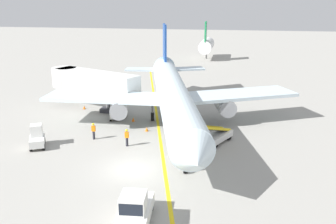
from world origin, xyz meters
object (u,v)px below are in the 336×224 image
at_px(pushback_tug, 135,208).
at_px(safety_cone_nose_right, 84,107).
at_px(baggage_tug_near_wing, 37,137).
at_px(jet_bridge, 88,81).
at_px(airliner, 173,95).
at_px(safety_cone_nose_left, 133,119).
at_px(baggage_tug_by_cargo_door, 115,111).
at_px(safety_cone_wingtip_left, 147,129).
at_px(belt_loader_forward_hold, 216,135).
at_px(ground_crew_wing_walker, 94,131).
at_px(ground_crew_marshaller, 127,137).

xyz_separation_m(pushback_tug, safety_cone_nose_right, (-13.08, 22.69, -0.77)).
bearing_deg(baggage_tug_near_wing, jet_bridge, 90.68).
bearing_deg(jet_bridge, safety_cone_nose_right, -133.03).
bearing_deg(safety_cone_nose_right, pushback_tug, -60.03).
xyz_separation_m(airliner, pushback_tug, (0.98, -18.94, -2.42)).
bearing_deg(safety_cone_nose_left, baggage_tug_by_cargo_door, 163.32).
height_order(safety_cone_nose_left, safety_cone_wingtip_left, same).
bearing_deg(safety_cone_nose_left, pushback_tug, -73.71).
distance_m(safety_cone_nose_left, safety_cone_nose_right, 8.31).
bearing_deg(jet_bridge, safety_cone_nose_left, -30.97).
bearing_deg(airliner, jet_bridge, 159.40).
xyz_separation_m(jet_bridge, belt_loader_forward_hold, (16.66, -9.01, -2.77)).
distance_m(jet_bridge, belt_loader_forward_hold, 19.14).
bearing_deg(ground_crew_wing_walker, pushback_tug, -58.69).
relative_size(ground_crew_marshaller, safety_cone_wingtip_left, 3.86).
bearing_deg(belt_loader_forward_hold, airliner, 137.61).
xyz_separation_m(baggage_tug_near_wing, belt_loader_forward_hold, (16.50, 4.12, -0.15)).
distance_m(jet_bridge, ground_crew_wing_walker, 11.61).
bearing_deg(ground_crew_wing_walker, jet_bridge, 114.24).
bearing_deg(baggage_tug_by_cargo_door, baggage_tug_near_wing, -114.51).
height_order(jet_bridge, pushback_tug, jet_bridge).
bearing_deg(airliner, safety_cone_wingtip_left, -130.31).
distance_m(safety_cone_nose_right, safety_cone_wingtip_left, 11.74).
relative_size(safety_cone_nose_right, safety_cone_wingtip_left, 1.00).
distance_m(airliner, safety_cone_nose_left, 5.61).
distance_m(baggage_tug_near_wing, safety_cone_nose_right, 12.57).
bearing_deg(ground_crew_wing_walker, safety_cone_nose_right, 118.13).
relative_size(baggage_tug_by_cargo_door, safety_cone_nose_right, 6.12).
relative_size(baggage_tug_near_wing, safety_cone_nose_right, 6.20).
xyz_separation_m(ground_crew_wing_walker, safety_cone_wingtip_left, (4.60, 3.25, -0.69)).
relative_size(baggage_tug_near_wing, ground_crew_marshaller, 1.61).
bearing_deg(safety_cone_nose_right, airliner, -17.21).
relative_size(jet_bridge, ground_crew_wing_walker, 7.59).
height_order(belt_loader_forward_hold, safety_cone_nose_right, belt_loader_forward_hold).
bearing_deg(safety_cone_wingtip_left, baggage_tug_by_cargo_door, 142.40).
height_order(pushback_tug, safety_cone_wingtip_left, pushback_tug).
bearing_deg(pushback_tug, baggage_tug_near_wing, 140.63).
relative_size(belt_loader_forward_hold, ground_crew_wing_walker, 2.96).
xyz_separation_m(airliner, belt_loader_forward_hold, (5.11, -4.67, -2.64)).
distance_m(baggage_tug_near_wing, belt_loader_forward_hold, 17.01).
bearing_deg(safety_cone_wingtip_left, safety_cone_nose_right, 146.57).
distance_m(pushback_tug, safety_cone_wingtip_left, 16.57).
bearing_deg(baggage_tug_near_wing, baggage_tug_by_cargo_door, 65.49).
relative_size(airliner, safety_cone_nose_right, 79.17).
distance_m(baggage_tug_near_wing, ground_crew_marshaller, 8.42).
height_order(belt_loader_forward_hold, ground_crew_marshaller, belt_loader_forward_hold).
xyz_separation_m(baggage_tug_by_cargo_door, ground_crew_marshaller, (3.83, -7.95, -0.02)).
bearing_deg(jet_bridge, pushback_tug, -61.71).
xyz_separation_m(baggage_tug_near_wing, safety_cone_wingtip_left, (9.09, 6.07, -0.71)).
bearing_deg(safety_cone_nose_left, safety_cone_wingtip_left, -51.52).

